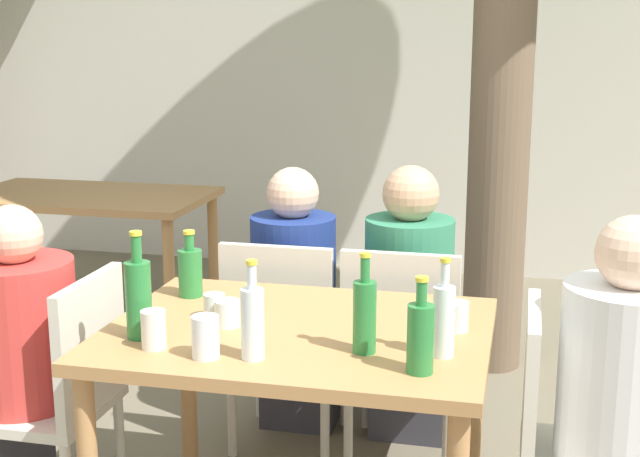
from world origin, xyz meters
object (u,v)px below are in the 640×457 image
at_px(water_bottle_3, 444,318).
at_px(drinking_glass_0, 205,337).
at_px(water_bottle_0, 253,321).
at_px(green_bottle_5, 190,271).
at_px(green_bottle_1, 420,336).
at_px(patio_chair_2, 284,334).
at_px(person_seated_0, 1,379).
at_px(dining_table_back, 88,210).
at_px(person_seated_2, 299,313).
at_px(dining_table_front, 298,357).
at_px(drinking_glass_3, 154,330).
at_px(patio_chair_3, 402,344).
at_px(person_seated_3, 411,318).
at_px(patio_chair_1, 566,437).
at_px(drinking_glass_4, 227,313).
at_px(patio_chair_0, 63,387).
at_px(drinking_glass_2, 456,316).
at_px(green_bottle_2, 139,297).
at_px(green_bottle_4, 365,314).
at_px(drinking_glass_1, 214,306).

relative_size(water_bottle_3, drinking_glass_0, 2.36).
bearing_deg(water_bottle_3, water_bottle_0, -164.76).
height_order(water_bottle_0, green_bottle_5, water_bottle_0).
distance_m(water_bottle_0, green_bottle_1, 0.47).
height_order(patio_chair_2, green_bottle_5, green_bottle_5).
height_order(person_seated_0, drinking_glass_0, person_seated_0).
distance_m(dining_table_back, person_seated_2, 1.82).
bearing_deg(dining_table_front, drinking_glass_3, -143.29).
bearing_deg(patio_chair_3, water_bottle_0, 73.12).
relative_size(dining_table_back, green_bottle_5, 5.84).
xyz_separation_m(person_seated_3, green_bottle_5, (-0.68, -0.67, 0.34)).
height_order(person_seated_2, green_bottle_1, person_seated_2).
distance_m(dining_table_back, drinking_glass_3, 2.61).
xyz_separation_m(patio_chair_1, drinking_glass_4, (-1.04, -0.03, 0.32)).
bearing_deg(dining_table_front, patio_chair_1, 0.00).
distance_m(green_bottle_5, drinking_glass_3, 0.52).
bearing_deg(patio_chair_2, green_bottle_1, 124.01).
height_order(patio_chair_0, green_bottle_1, green_bottle_1).
height_order(person_seated_0, drinking_glass_2, person_seated_0).
relative_size(drinking_glass_2, drinking_glass_4, 1.10).
distance_m(water_bottle_3, drinking_glass_0, 0.67).
bearing_deg(person_seated_2, drinking_glass_2, 130.77).
bearing_deg(drinking_glass_3, water_bottle_3, 8.82).
distance_m(dining_table_front, drinking_glass_2, 0.51).
height_order(drinking_glass_0, drinking_glass_3, drinking_glass_0).
xyz_separation_m(person_seated_3, green_bottle_2, (-0.68, -1.11, 0.37)).
bearing_deg(drinking_glass_2, dining_table_back, 140.00).
xyz_separation_m(person_seated_2, green_bottle_2, (-0.20, -1.11, 0.39)).
relative_size(patio_chair_2, drinking_glass_2, 9.71).
distance_m(dining_table_front, patio_chair_1, 0.84).
xyz_separation_m(patio_chair_2, green_bottle_2, (-0.20, -0.88, 0.40)).
bearing_deg(patio_chair_2, green_bottle_4, 119.37).
bearing_deg(patio_chair_2, patio_chair_0, 49.34).
distance_m(green_bottle_2, green_bottle_5, 0.44).
relative_size(dining_table_back, person_seated_3, 1.17).
distance_m(green_bottle_1, drinking_glass_1, 0.77).
relative_size(drinking_glass_1, drinking_glass_4, 0.97).
relative_size(patio_chair_0, drinking_glass_1, 10.97).
bearing_deg(person_seated_0, patio_chair_3, 117.85).
height_order(dining_table_back, drinking_glass_0, drinking_glass_0).
height_order(patio_chair_2, drinking_glass_2, patio_chair_2).
relative_size(dining_table_back, green_bottle_2, 4.15).
bearing_deg(water_bottle_3, patio_chair_3, 105.24).
bearing_deg(drinking_glass_0, person_seated_3, 70.78).
height_order(dining_table_back, water_bottle_0, water_bottle_0).
relative_size(green_bottle_2, drinking_glass_2, 3.62).
distance_m(patio_chair_3, green_bottle_4, 0.93).
height_order(patio_chair_2, person_seated_0, person_seated_0).
height_order(patio_chair_0, patio_chair_3, same).
bearing_deg(green_bottle_5, water_bottle_0, -53.31).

